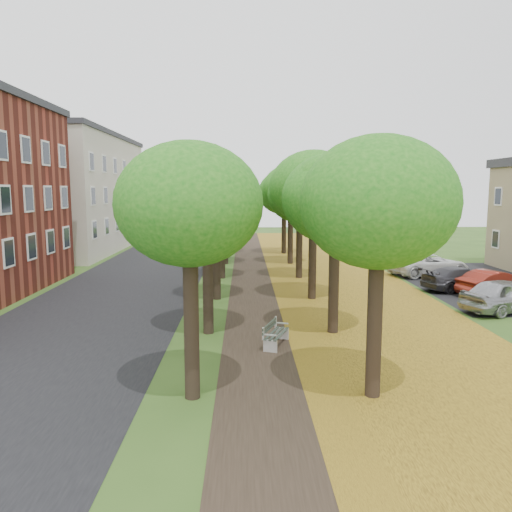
{
  "coord_description": "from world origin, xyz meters",
  "views": [
    {
      "loc": [
        -0.82,
        -12.66,
        5.48
      ],
      "look_at": [
        -0.29,
        9.63,
        2.5
      ],
      "focal_mm": 35.0,
      "sensor_mm": 36.0,
      "label": 1
    }
  ],
  "objects": [
    {
      "name": "car_red",
      "position": [
        12.15,
        12.44,
        0.67
      ],
      "size": [
        4.31,
        2.81,
        1.34
      ],
      "primitive_type": "imported",
      "rotation": [
        0.0,
        0.0,
        1.94
      ],
      "color": "maroon",
      "rests_on": "ground"
    },
    {
      "name": "tree_row_east",
      "position": [
        2.6,
        15.0,
        5.14
      ],
      "size": [
        4.07,
        34.07,
        6.91
      ],
      "color": "black",
      "rests_on": "ground"
    },
    {
      "name": "car_grey",
      "position": [
        11.0,
        13.86,
        0.64
      ],
      "size": [
        4.75,
        2.91,
        1.29
      ],
      "primitive_type": "imported",
      "rotation": [
        0.0,
        0.0,
        1.84
      ],
      "color": "#313035",
      "rests_on": "ground"
    },
    {
      "name": "footpath",
      "position": [
        0.0,
        15.0,
        0.0
      ],
      "size": [
        3.2,
        70.0,
        0.01
      ],
      "primitive_type": "cube",
      "color": "black",
      "rests_on": "ground"
    },
    {
      "name": "ground",
      "position": [
        0.0,
        0.0,
        0.0
      ],
      "size": [
        120.0,
        120.0,
        0.0
      ],
      "primitive_type": "plane",
      "color": "#2D4C19",
      "rests_on": "ground"
    },
    {
      "name": "bench",
      "position": [
        0.26,
        4.41,
        0.43
      ],
      "size": [
        1.04,
        1.8,
        0.82
      ],
      "rotation": [
        0.0,
        0.0,
        1.23
      ],
      "color": "#2D382E",
      "rests_on": "ground"
    },
    {
      "name": "car_white",
      "position": [
        11.0,
        18.7,
        0.72
      ],
      "size": [
        5.65,
        3.79,
        1.44
      ],
      "primitive_type": "imported",
      "rotation": [
        0.0,
        0.0,
        1.87
      ],
      "color": "white",
      "rests_on": "ground"
    },
    {
      "name": "street_asphalt",
      "position": [
        -7.5,
        15.0,
        0.0
      ],
      "size": [
        8.0,
        70.0,
        0.01
      ],
      "primitive_type": "cube",
      "color": "black",
      "rests_on": "ground"
    },
    {
      "name": "building_cream",
      "position": [
        -17.0,
        33.0,
        5.21
      ],
      "size": [
        10.3,
        20.3,
        10.4
      ],
      "color": "beige",
      "rests_on": "ground"
    },
    {
      "name": "leaf_verge",
      "position": [
        5.0,
        15.0,
        0.01
      ],
      "size": [
        7.5,
        70.0,
        0.01
      ],
      "primitive_type": "cube",
      "color": "#AC861F",
      "rests_on": "ground"
    },
    {
      "name": "tree_row_west",
      "position": [
        -2.2,
        15.0,
        5.14
      ],
      "size": [
        4.07,
        34.07,
        6.91
      ],
      "color": "black",
      "rests_on": "ground"
    },
    {
      "name": "car_silver",
      "position": [
        11.0,
        9.02,
        0.76
      ],
      "size": [
        4.83,
        3.3,
        1.53
      ],
      "primitive_type": "imported",
      "rotation": [
        0.0,
        0.0,
        1.94
      ],
      "color": "#A1A2A6",
      "rests_on": "ground"
    },
    {
      "name": "parking_lot",
      "position": [
        13.5,
        16.0,
        0.0
      ],
      "size": [
        9.0,
        16.0,
        0.01
      ],
      "primitive_type": "cube",
      "color": "black",
      "rests_on": "ground"
    }
  ]
}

